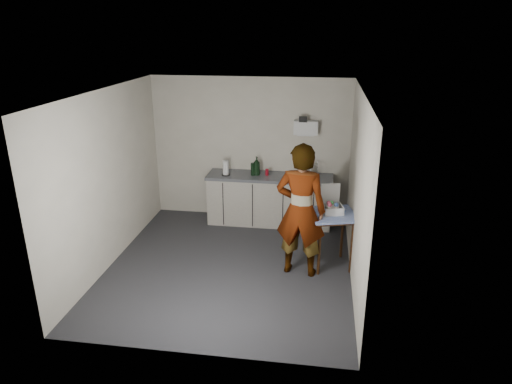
# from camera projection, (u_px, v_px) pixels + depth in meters

# --- Properties ---
(ground) EXTENTS (4.00, 4.00, 0.00)m
(ground) POSITION_uv_depth(u_px,v_px,m) (230.00, 266.00, 6.92)
(ground) COLOR #29292E
(ground) RESTS_ON ground
(wall_back) EXTENTS (3.60, 0.02, 2.60)m
(wall_back) POSITION_uv_depth(u_px,v_px,m) (250.00, 149.00, 8.32)
(wall_back) COLOR beige
(wall_back) RESTS_ON ground
(wall_right) EXTENTS (0.02, 4.00, 2.60)m
(wall_right) POSITION_uv_depth(u_px,v_px,m) (356.00, 191.00, 6.23)
(wall_right) COLOR beige
(wall_right) RESTS_ON ground
(wall_left) EXTENTS (0.02, 4.00, 2.60)m
(wall_left) POSITION_uv_depth(u_px,v_px,m) (109.00, 179.00, 6.72)
(wall_left) COLOR beige
(wall_left) RESTS_ON ground
(ceiling) EXTENTS (3.60, 4.00, 0.01)m
(ceiling) POSITION_uv_depth(u_px,v_px,m) (226.00, 92.00, 6.03)
(ceiling) COLOR silver
(ceiling) RESTS_ON wall_back
(kitchen_counter) EXTENTS (2.24, 0.62, 0.91)m
(kitchen_counter) POSITION_uv_depth(u_px,v_px,m) (270.00, 201.00, 8.30)
(kitchen_counter) COLOR black
(kitchen_counter) RESTS_ON ground
(wall_shelf) EXTENTS (0.42, 0.18, 0.37)m
(wall_shelf) POSITION_uv_depth(u_px,v_px,m) (306.00, 128.00, 7.96)
(wall_shelf) COLOR white
(wall_shelf) RESTS_ON ground
(side_table) EXTENTS (0.80, 0.80, 0.85)m
(side_table) POSITION_uv_depth(u_px,v_px,m) (332.00, 220.00, 6.68)
(side_table) COLOR #3D230E
(side_table) RESTS_ON ground
(standing_man) EXTENTS (0.77, 0.56, 1.95)m
(standing_man) POSITION_uv_depth(u_px,v_px,m) (301.00, 211.00, 6.42)
(standing_man) COLOR #B2A593
(standing_man) RESTS_ON ground
(soap_bottle) EXTENTS (0.18, 0.18, 0.34)m
(soap_bottle) POSITION_uv_depth(u_px,v_px,m) (257.00, 166.00, 8.11)
(soap_bottle) COLOR black
(soap_bottle) RESTS_ON kitchen_counter
(soda_can) EXTENTS (0.06, 0.06, 0.11)m
(soda_can) POSITION_uv_depth(u_px,v_px,m) (267.00, 172.00, 8.13)
(soda_can) COLOR red
(soda_can) RESTS_ON kitchen_counter
(dark_bottle) EXTENTS (0.07, 0.07, 0.23)m
(dark_bottle) POSITION_uv_depth(u_px,v_px,m) (253.00, 169.00, 8.11)
(dark_bottle) COLOR black
(dark_bottle) RESTS_ON kitchen_counter
(paper_towel) EXTENTS (0.15, 0.15, 0.27)m
(paper_towel) POSITION_uv_depth(u_px,v_px,m) (226.00, 168.00, 8.11)
(paper_towel) COLOR black
(paper_towel) RESTS_ON kitchen_counter
(dish_rack) EXTENTS (0.38, 0.28, 0.26)m
(dish_rack) POSITION_uv_depth(u_px,v_px,m) (307.00, 174.00, 8.04)
(dish_rack) COLOR white
(dish_rack) RESTS_ON kitchen_counter
(bakery_box) EXTENTS (0.35, 0.36, 0.40)m
(bakery_box) POSITION_uv_depth(u_px,v_px,m) (332.00, 206.00, 6.67)
(bakery_box) COLOR white
(bakery_box) RESTS_ON side_table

